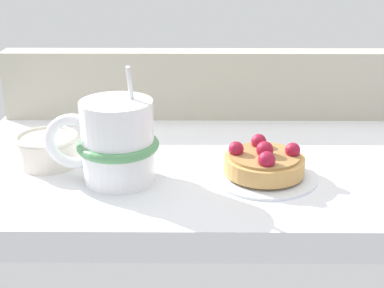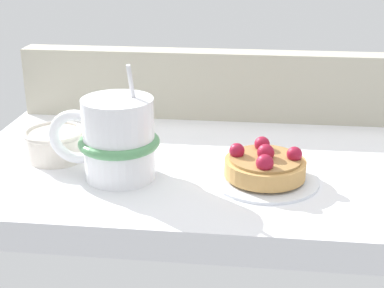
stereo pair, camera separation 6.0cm
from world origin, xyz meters
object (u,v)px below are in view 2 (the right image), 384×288
(dessert_plate, at_px, (264,178))
(raspberry_tart, at_px, (265,165))
(coffee_mug, at_px, (116,139))
(sugar_bowl, at_px, (56,143))

(dessert_plate, xyz_separation_m, raspberry_tart, (-0.00, -0.00, 0.02))
(raspberry_tart, distance_m, coffee_mug, 0.17)
(sugar_bowl, bearing_deg, coffee_mug, -27.04)
(raspberry_tart, bearing_deg, coffee_mug, -177.22)
(raspberry_tart, xyz_separation_m, sugar_bowl, (-0.25, 0.04, 0.00))
(dessert_plate, distance_m, raspberry_tart, 0.02)
(coffee_mug, distance_m, sugar_bowl, 0.10)
(dessert_plate, distance_m, coffee_mug, 0.17)
(raspberry_tart, xyz_separation_m, coffee_mug, (-0.16, -0.01, 0.03))
(coffee_mug, bearing_deg, raspberry_tart, 2.78)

